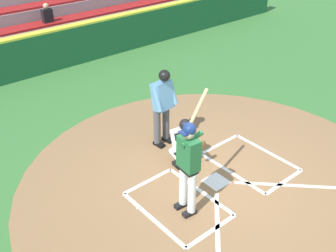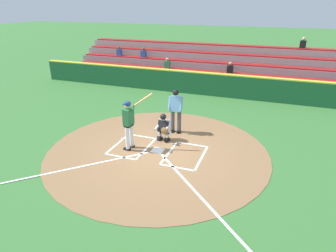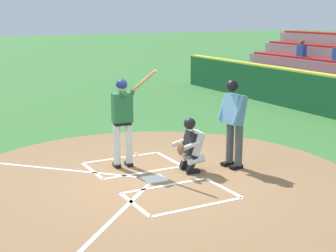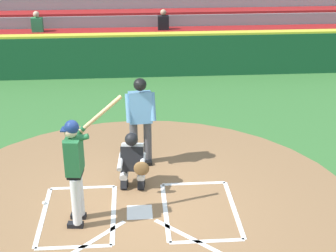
# 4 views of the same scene
# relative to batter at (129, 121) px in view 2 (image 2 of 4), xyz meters

# --- Properties ---
(ground_plane) EXTENTS (120.00, 120.00, 0.00)m
(ground_plane) POSITION_rel_batter_xyz_m (-1.00, -0.21, -1.10)
(ground_plane) COLOR #387033
(dirt_circle) EXTENTS (8.00, 8.00, 0.01)m
(dirt_circle) POSITION_rel_batter_xyz_m (-1.00, -0.21, -1.09)
(dirt_circle) COLOR olive
(dirt_circle) RESTS_ON ground
(home_plate_and_chalk) EXTENTS (7.93, 4.91, 0.01)m
(home_plate_and_chalk) POSITION_rel_batter_xyz_m (-1.00, 0.67, -1.08)
(home_plate_and_chalk) COLOR white
(home_plate_and_chalk) RESTS_ON dirt_circle
(batter) EXTENTS (0.99, 0.64, 2.13)m
(batter) POSITION_rel_batter_xyz_m (0.00, 0.00, 0.00)
(batter) COLOR white
(batter) RESTS_ON ground
(catcher) EXTENTS (0.59, 0.66, 1.13)m
(catcher) POSITION_rel_batter_xyz_m (-0.91, -1.08, -0.51)
(catcher) COLOR black
(catcher) RESTS_ON ground
(plate_umpire) EXTENTS (0.60, 0.45, 1.86)m
(plate_umpire) POSITION_rel_batter_xyz_m (-1.08, -2.00, -0.02)
(plate_umpire) COLOR #4C4C51
(plate_umpire) RESTS_ON ground
(baseball) EXTENTS (0.07, 0.07, 0.07)m
(baseball) POSITION_rel_batter_xyz_m (0.68, -0.60, -1.06)
(baseball) COLOR white
(baseball) RESTS_ON ground
(backstop_wall) EXTENTS (22.00, 0.36, 1.31)m
(backstop_wall) POSITION_rel_batter_xyz_m (-1.00, -7.71, -0.45)
(backstop_wall) COLOR #19512D
(backstop_wall) RESTS_ON ground
(bleacher_stand) EXTENTS (20.00, 4.25, 3.00)m
(bleacher_stand) POSITION_rel_batter_xyz_m (-1.00, -10.98, -0.25)
(bleacher_stand) COLOR gray
(bleacher_stand) RESTS_ON ground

